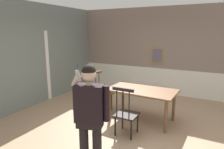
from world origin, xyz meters
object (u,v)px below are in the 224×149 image
object	(u,v)px
chair_by_doorway	(126,113)
person_figure	(90,112)
chair_near_window	(101,93)
dining_table	(142,93)

from	to	relation	value
chair_by_doorway	person_figure	distance (m)	1.26
chair_by_doorway	chair_near_window	bearing A→B (deg)	141.93
person_figure	dining_table	bearing A→B (deg)	-108.61
chair_near_window	person_figure	world-z (taller)	person_figure
chair_near_window	person_figure	bearing A→B (deg)	36.33
person_figure	chair_near_window	bearing A→B (deg)	-78.64
dining_table	chair_by_doorway	world-z (taller)	chair_by_doorway
dining_table	person_figure	world-z (taller)	person_figure
chair_near_window	chair_by_doorway	distance (m)	1.44
chair_near_window	chair_by_doorway	xyz separation A→B (m)	(1.12, -0.89, -0.02)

